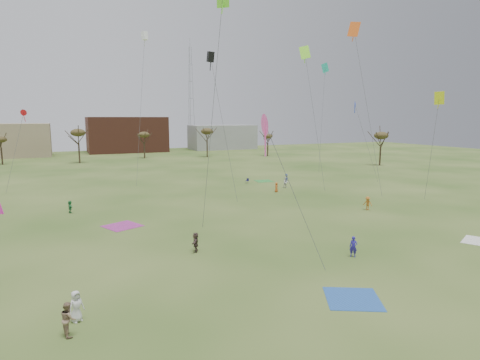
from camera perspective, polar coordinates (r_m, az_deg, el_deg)
name	(u,v)px	position (r m, az deg, el deg)	size (l,w,h in m)	color
ground	(305,274)	(31.42, 9.21, -13.09)	(260.00, 260.00, 0.00)	#2C4C17
flyer_near_left	(76,306)	(25.97, -22.27, -16.29)	(0.91, 0.59, 1.85)	silver
flyer_near_right	(353,247)	(35.65, 15.83, -9.12)	(0.65, 0.42, 1.77)	#291F91
spectator_fore_b	(68,319)	(24.64, -23.25, -17.69)	(0.93, 0.72, 1.90)	#90745C
spectator_fore_c	(196,242)	(35.81, -6.34, -8.77)	(1.61, 0.51, 1.74)	#4C3A36
flyer_mid_b	(368,203)	(53.78, 17.70, -3.18)	(1.13, 0.65, 1.75)	#AD6320
spectator_mid_e	(286,182)	(67.83, 6.52, -0.34)	(0.91, 0.71, 1.87)	silver
flyer_far_a	(70,207)	(54.08, -23.02, -3.52)	(1.41, 0.45, 1.53)	#28793F
flyer_far_b	(276,187)	(63.89, 5.20, -1.04)	(0.75, 0.49, 1.54)	#C15821
flyer_far_c	(286,178)	(73.86, 6.62, 0.27)	(0.99, 0.57, 1.54)	navy
blanket_blue	(353,299)	(28.17, 15.74, -15.97)	(3.43, 3.43, 0.03)	#285AAF
blanket_plum	(122,226)	(45.77, -16.40, -6.31)	(3.47, 3.47, 0.03)	#A23187
blanket_olive	(264,181)	(74.91, 3.40, -0.15)	(3.03, 3.03, 0.03)	green
camp_chair_right	(247,182)	(72.39, 1.00, -0.25)	(0.71, 0.69, 0.87)	#16153B
kites_aloft	(212,65)	(54.20, -4.03, 15.95)	(59.10, 54.21, 24.83)	#C43E17
tree_line	(119,137)	(104.34, -16.79, 5.93)	(117.44, 49.32, 8.91)	#3A2B1E
building_brick	(127,134)	(145.92, -15.80, 6.26)	(26.00, 16.00, 12.00)	brown
building_grey	(222,137)	(153.13, -2.53, 6.12)	(24.00, 12.00, 9.00)	gray
radio_tower	(191,98)	(156.43, -7.01, 11.51)	(1.51, 1.72, 41.00)	#9EA3A8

